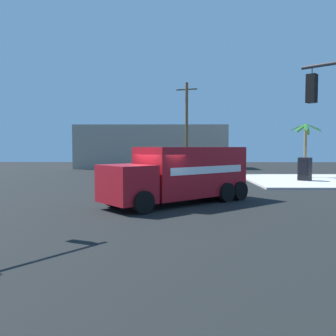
{
  "coord_description": "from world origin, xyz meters",
  "views": [
    {
      "loc": [
        0.68,
        -17.46,
        2.88
      ],
      "look_at": [
        0.41,
        0.71,
        1.81
      ],
      "focal_mm": 39.15,
      "sensor_mm": 36.0,
      "label": 1
    }
  ],
  "objects_px": {
    "delivery_truck": "(182,174)",
    "vending_machine_red": "(305,169)",
    "utility_pole": "(187,127)",
    "palm_tree_far": "(305,140)"
  },
  "relations": [
    {
      "from": "vending_machine_red",
      "to": "utility_pole",
      "type": "distance_m",
      "value": 13.13
    },
    {
      "from": "palm_tree_far",
      "to": "utility_pole",
      "type": "relative_size",
      "value": 0.51
    },
    {
      "from": "vending_machine_red",
      "to": "utility_pole",
      "type": "bearing_deg",
      "value": 137.06
    },
    {
      "from": "delivery_truck",
      "to": "utility_pole",
      "type": "bearing_deg",
      "value": 87.23
    },
    {
      "from": "vending_machine_red",
      "to": "delivery_truck",
      "type": "bearing_deg",
      "value": -132.61
    },
    {
      "from": "vending_machine_red",
      "to": "palm_tree_far",
      "type": "xyz_separation_m",
      "value": [
        1.17,
        3.24,
        2.42
      ]
    },
    {
      "from": "delivery_truck",
      "to": "utility_pole",
      "type": "distance_m",
      "value": 19.92
    },
    {
      "from": "delivery_truck",
      "to": "palm_tree_far",
      "type": "xyz_separation_m",
      "value": [
        11.32,
        14.28,
        2.0
      ]
    },
    {
      "from": "delivery_truck",
      "to": "vending_machine_red",
      "type": "relative_size",
      "value": 4.13
    },
    {
      "from": "vending_machine_red",
      "to": "palm_tree_far",
      "type": "distance_m",
      "value": 4.21
    }
  ]
}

